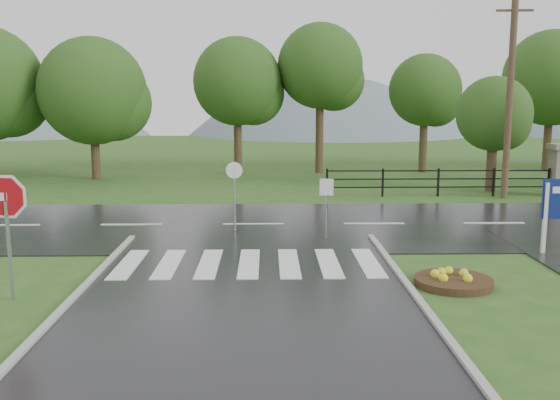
{
  "coord_description": "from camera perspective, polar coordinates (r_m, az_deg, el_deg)",
  "views": [
    {
      "loc": [
        0.46,
        -10.15,
        4.14
      ],
      "look_at": [
        0.8,
        6.0,
        1.5
      ],
      "focal_mm": 40.0,
      "sensor_mm": 36.0,
      "label": 1
    }
  ],
  "objects": [
    {
      "name": "crosswalk",
      "position": [
        15.7,
        -2.84,
        -5.8
      ],
      "size": [
        6.5,
        2.8,
        0.02
      ],
      "color": "silver",
      "rests_on": "ground"
    },
    {
      "name": "main_road",
      "position": [
        20.57,
        -2.45,
        -2.33
      ],
      "size": [
        90.0,
        8.0,
        0.04
      ],
      "primitive_type": "cube",
      "color": "black",
      "rests_on": "ground"
    },
    {
      "name": "flower_bed",
      "position": [
        14.56,
        15.58,
        -7.06
      ],
      "size": [
        1.73,
        1.73,
        0.35
      ],
      "color": "#332111",
      "rests_on": "ground"
    },
    {
      "name": "reg_sign_round",
      "position": [
        19.35,
        -4.19,
        1.11
      ],
      "size": [
        0.51,
        0.07,
        2.21
      ],
      "color": "#939399",
      "rests_on": "ground"
    },
    {
      "name": "reg_sign_small",
      "position": [
        18.3,
        4.27,
        0.39
      ],
      "size": [
        0.4,
        0.08,
        1.82
      ],
      "color": "#939399",
      "rests_on": "ground"
    },
    {
      "name": "entrance_tree_left",
      "position": [
        29.44,
        18.99,
        7.43
      ],
      "size": [
        3.32,
        3.32,
        5.13
      ],
      "color": "#3D2B1C",
      "rests_on": "ground"
    },
    {
      "name": "stop_sign",
      "position": [
        13.83,
        -23.73,
        -0.68
      ],
      "size": [
        1.23,
        0.23,
        2.79
      ],
      "color": "#939399",
      "rests_on": "ground"
    },
    {
      "name": "utility_pole_east",
      "position": [
        27.51,
        20.26,
        8.84
      ],
      "size": [
        1.47,
        0.28,
        8.26
      ],
      "color": "#473523",
      "rests_on": "ground"
    },
    {
      "name": "hills",
      "position": [
        77.74,
        1.08,
        -5.38
      ],
      "size": [
        102.0,
        48.0,
        48.0
      ],
      "color": "slate",
      "rests_on": "ground"
    },
    {
      "name": "ground",
      "position": [
        10.97,
        -3.59,
        -12.91
      ],
      "size": [
        120.0,
        120.0,
        0.0
      ],
      "primitive_type": "plane",
      "color": "#2D531B",
      "rests_on": "ground"
    },
    {
      "name": "fence_west",
      "position": [
        27.36,
        14.27,
        1.82
      ],
      "size": [
        9.58,
        0.08,
        1.2
      ],
      "color": "black",
      "rests_on": "ground"
    },
    {
      "name": "treeline",
      "position": [
        34.4,
        -0.29,
        2.37
      ],
      "size": [
        83.2,
        5.2,
        10.0
      ],
      "color": "#234916",
      "rests_on": "ground"
    }
  ]
}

